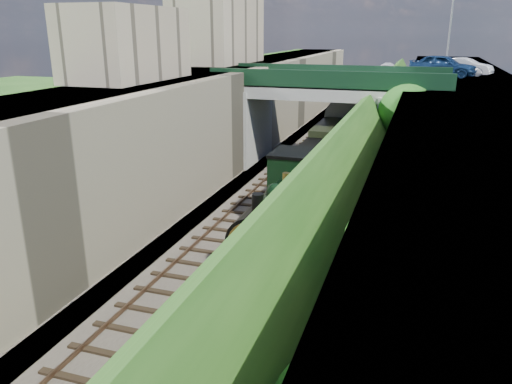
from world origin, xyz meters
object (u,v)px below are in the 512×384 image
object	(u,v)px
tree	(408,115)
locomotive	(284,212)
tender	(317,175)
car_blue	(443,66)
road_bridge	(337,113)
lamppost	(450,32)
car_silver	(465,67)

from	to	relation	value
tree	locomotive	bearing A→B (deg)	-111.14
locomotive	tender	distance (m)	7.37
tree	car_blue	world-z (taller)	car_blue
road_bridge	locomotive	size ratio (longest dim) A/B	1.56
tree	locomotive	world-z (taller)	tree
road_bridge	tender	xyz separation A→B (m)	(0.26, -7.72, -2.46)
lamppost	locomotive	size ratio (longest dim) A/B	0.59
car_blue	car_silver	distance (m)	2.61
car_blue	locomotive	distance (m)	23.64
tender	car_silver	bearing A→B (deg)	62.97
tree	car_blue	xyz separation A→B (m)	(2.02, 9.86, 2.46)
road_bridge	car_blue	xyz separation A→B (m)	(6.99, 6.97, 3.03)
car_blue	tender	xyz separation A→B (m)	(-6.74, -14.69, -5.49)
lamppost	tender	world-z (taller)	lamppost
lamppost	locomotive	xyz separation A→B (m)	(-7.06, -23.72, -7.67)
road_bridge	car_blue	distance (m)	10.33
lamppost	car_silver	world-z (taller)	lamppost
road_bridge	tender	distance (m)	8.11
car_blue	tender	world-z (taller)	car_blue
tender	road_bridge	bearing A→B (deg)	91.90
tree	lamppost	xyz separation A→B (m)	(2.34, 11.53, 4.92)
car_blue	locomotive	world-z (taller)	car_blue
car_blue	tender	bearing A→B (deg)	169.15
tree	car_blue	distance (m)	10.36
locomotive	tender	xyz separation A→B (m)	(-0.00, 7.36, -0.27)
lamppost	locomotive	bearing A→B (deg)	-106.57
tree	car_silver	xyz separation A→B (m)	(3.77, 11.80, 2.29)
car_silver	tree	bearing A→B (deg)	-178.34
tree	tender	bearing A→B (deg)	-134.30
tree	lamppost	size ratio (longest dim) A/B	1.10
car_blue	car_silver	size ratio (longest dim) A/B	1.21
road_bridge	car_blue	bearing A→B (deg)	44.92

